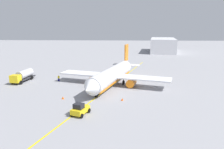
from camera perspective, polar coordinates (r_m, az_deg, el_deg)
name	(u,v)px	position (r m, az deg, el deg)	size (l,w,h in m)	color
ground_plane	(112,86)	(56.31, 0.00, -2.98)	(400.00, 400.00, 0.00)	#939399
airplane	(113,75)	(56.07, 0.16, -0.15)	(31.97, 30.34, 9.87)	white
fuel_tanker	(23,76)	(65.36, -22.88, -0.25)	(9.61, 3.47, 3.15)	#2D2D33
pushback_tug	(80,109)	(38.15, -8.61, -9.24)	(4.07, 3.32, 2.20)	yellow
refueling_worker	(59,78)	(62.64, -14.16, -0.99)	(0.49, 0.60, 1.71)	navy
safety_cone_nose	(63,98)	(47.02, -13.08, -6.10)	(0.55, 0.55, 0.61)	#F2590F
safety_cone_wingtip	(122,99)	(44.96, 2.77, -6.67)	(0.52, 0.52, 0.57)	#F2590F
distant_hangar	(163,45)	(137.90, 13.50, 7.68)	(33.57, 19.22, 8.43)	silver
taxi_line_marking	(112,85)	(56.31, 0.00, -2.98)	(81.81, 0.30, 0.01)	yellow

